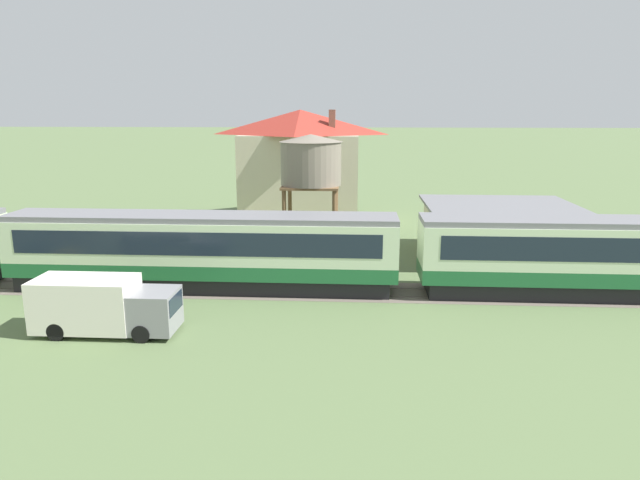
# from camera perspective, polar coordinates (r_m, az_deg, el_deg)

# --- Properties ---
(passenger_train) EXTENTS (112.90, 3.12, 4.27)m
(passenger_train) POSITION_cam_1_polar(r_m,az_deg,el_deg) (32.24, -11.22, -0.79)
(passenger_train) COLOR #1E6033
(passenger_train) RESTS_ON ground_plane
(railway_track) EXTENTS (169.25, 3.60, 0.04)m
(railway_track) POSITION_cam_1_polar(r_m,az_deg,el_deg) (37.37, -28.22, -3.97)
(railway_track) COLOR #665B51
(railway_track) RESTS_ON ground_plane
(station_building) EXTENTS (10.08, 9.36, 3.61)m
(station_building) POSITION_cam_1_polar(r_m,az_deg,el_deg) (41.11, 17.37, 1.04)
(station_building) COLOR beige
(station_building) RESTS_ON ground_plane
(station_house_red_roof) EXTENTS (11.09, 7.68, 9.87)m
(station_house_red_roof) POSITION_cam_1_polar(r_m,az_deg,el_deg) (51.55, -1.95, 7.57)
(station_house_red_roof) COLOR beige
(station_house_red_roof) RESTS_ON ground_plane
(water_tower) EXTENTS (4.28, 4.28, 8.27)m
(water_tower) POSITION_cam_1_polar(r_m,az_deg,el_deg) (38.69, -0.91, 7.81)
(water_tower) COLOR brown
(water_tower) RESTS_ON ground_plane
(delivery_truck_grey) EXTENTS (6.35, 2.25, 2.54)m
(delivery_truck_grey) POSITION_cam_1_polar(r_m,az_deg,el_deg) (27.50, -20.89, -6.13)
(delivery_truck_grey) COLOR gray
(delivery_truck_grey) RESTS_ON ground_plane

